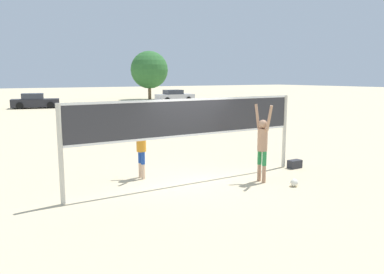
{
  "coord_description": "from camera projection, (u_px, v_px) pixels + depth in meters",
  "views": [
    {
      "loc": [
        -5.32,
        -8.76,
        2.95
      ],
      "look_at": [
        0.0,
        0.0,
        1.31
      ],
      "focal_mm": 35.0,
      "sensor_mm": 36.0,
      "label": 1
    }
  ],
  "objects": [
    {
      "name": "ground_plane",
      "position": [
        192.0,
        182.0,
        10.59
      ],
      "size": [
        200.0,
        200.0,
        0.0
      ],
      "primitive_type": "plane",
      "color": "beige"
    },
    {
      "name": "volleyball_net",
      "position": [
        192.0,
        124.0,
        10.32
      ],
      "size": [
        7.19,
        0.12,
        2.37
      ],
      "color": "beige",
      "rests_on": "ground_plane"
    },
    {
      "name": "player_spiker",
      "position": [
        262.0,
        142.0,
        10.48
      ],
      "size": [
        0.28,
        0.71,
        2.21
      ],
      "rotation": [
        0.0,
        0.0,
        1.57
      ],
      "color": "tan",
      "rests_on": "ground_plane"
    },
    {
      "name": "player_blocker",
      "position": [
        141.0,
        144.0,
        10.88
      ],
      "size": [
        0.28,
        0.68,
        1.97
      ],
      "rotation": [
        0.0,
        0.0,
        -1.57
      ],
      "color": "beige",
      "rests_on": "ground_plane"
    },
    {
      "name": "volleyball",
      "position": [
        294.0,
        183.0,
        10.18
      ],
      "size": [
        0.21,
        0.21,
        0.21
      ],
      "color": "silver",
      "rests_on": "ground_plane"
    },
    {
      "name": "gear_bag",
      "position": [
        295.0,
        164.0,
        12.25
      ],
      "size": [
        0.45,
        0.26,
        0.27
      ],
      "color": "#2D2D33",
      "rests_on": "ground_plane"
    },
    {
      "name": "parked_car_near",
      "position": [
        175.0,
        96.0,
        44.45
      ],
      "size": [
        4.58,
        2.12,
        1.45
      ],
      "rotation": [
        0.0,
        0.0,
        -0.06
      ],
      "color": "#B7B7BC",
      "rests_on": "ground_plane"
    },
    {
      "name": "parked_car_mid",
      "position": [
        35.0,
        102.0,
        35.7
      ],
      "size": [
        4.54,
        2.53,
        1.41
      ],
      "rotation": [
        0.0,
        0.0,
        -0.2
      ],
      "color": "#232328",
      "rests_on": "ground_plane"
    },
    {
      "name": "tree_left_cluster",
      "position": [
        149.0,
        70.0,
        49.15
      ],
      "size": [
        4.9,
        4.9,
        6.33
      ],
      "color": "brown",
      "rests_on": "ground_plane"
    }
  ]
}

